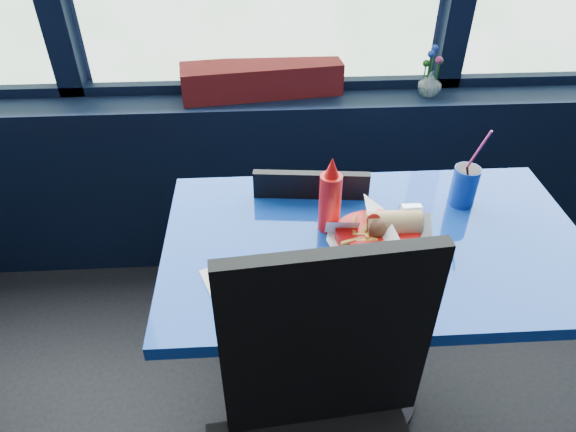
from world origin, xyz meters
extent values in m
cube|color=black|center=(0.00, 2.87, 0.40)|extent=(5.00, 0.26, 0.80)
cube|color=black|center=(0.00, 2.95, 0.81)|extent=(4.80, 0.08, 0.06)
cylinder|color=black|center=(0.30, 2.00, 0.01)|extent=(0.44, 0.44, 0.03)
cylinder|color=black|center=(0.30, 2.00, 0.34)|extent=(0.12, 0.12, 0.68)
cube|color=#0D3595|center=(0.30, 2.00, 0.73)|extent=(1.20, 0.70, 0.04)
cube|color=black|center=(0.11, 1.60, 0.80)|extent=(0.46, 0.08, 0.53)
cube|color=black|center=(0.12, 2.40, 0.41)|extent=(0.42, 0.42, 0.04)
cube|color=black|center=(0.14, 2.22, 0.63)|extent=(0.36, 0.06, 0.42)
cylinder|color=black|center=(0.30, 2.55, 0.19)|extent=(0.02, 0.02, 0.39)
cylinder|color=black|center=(0.26, 2.22, 0.19)|extent=(0.02, 0.02, 0.39)
cylinder|color=black|center=(-0.03, 2.58, 0.19)|extent=(0.02, 0.02, 0.39)
cylinder|color=black|center=(-0.06, 2.25, 0.19)|extent=(0.02, 0.02, 0.39)
cube|color=maroon|center=(0.00, 2.90, 0.86)|extent=(0.66, 0.24, 0.13)
imported|color=silver|center=(0.68, 2.85, 0.85)|extent=(0.12, 0.13, 0.10)
cylinder|color=#1E5919|center=(0.66, 2.85, 0.88)|extent=(0.01, 0.01, 0.16)
sphere|color=#1B3A9E|center=(0.66, 2.85, 0.97)|extent=(0.03, 0.03, 0.03)
cylinder|color=#1E5919|center=(0.70, 2.84, 0.87)|extent=(0.01, 0.01, 0.14)
sphere|color=#D23D75|center=(0.70, 2.84, 0.95)|extent=(0.03, 0.03, 0.03)
cylinder|color=#1E5919|center=(0.68, 2.86, 0.89)|extent=(0.01, 0.01, 0.17)
sphere|color=#1B3A9E|center=(0.68, 2.86, 0.99)|extent=(0.03, 0.03, 0.03)
cylinder|color=#1E5919|center=(0.65, 2.86, 0.86)|extent=(0.01, 0.01, 0.12)
sphere|color=#1E5919|center=(0.65, 2.86, 0.93)|extent=(0.03, 0.03, 0.03)
cylinder|color=#1E5919|center=(0.71, 2.85, 0.86)|extent=(0.01, 0.01, 0.13)
sphere|color=#1E5919|center=(0.71, 2.85, 0.94)|extent=(0.03, 0.03, 0.03)
cylinder|color=red|center=(0.30, 1.99, 0.77)|extent=(0.32, 0.32, 0.05)
cylinder|color=white|center=(0.30, 1.99, 0.76)|extent=(0.31, 0.31, 0.00)
cylinder|color=silver|center=(0.40, 2.03, 0.80)|extent=(0.06, 0.08, 0.08)
sphere|color=brown|center=(0.29, 1.98, 0.81)|extent=(0.06, 0.06, 0.06)
cylinder|color=red|center=(0.28, 1.98, 0.83)|extent=(0.04, 0.04, 0.01)
cylinder|color=red|center=(0.17, 2.06, 0.84)|extent=(0.06, 0.06, 0.18)
cone|color=red|center=(0.17, 2.06, 0.96)|extent=(0.04, 0.04, 0.06)
cylinder|color=navy|center=(0.60, 2.16, 0.81)|extent=(0.08, 0.08, 0.13)
cylinder|color=black|center=(0.60, 2.16, 0.87)|extent=(0.07, 0.07, 0.01)
cylinder|color=#E22F7A|center=(0.61, 2.16, 0.93)|extent=(0.04, 0.05, 0.17)
cube|color=white|center=(-0.10, 1.86, 0.75)|extent=(0.18, 0.18, 0.00)
camera|label=1|loc=(-0.02, 0.90, 1.69)|focal=32.00mm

